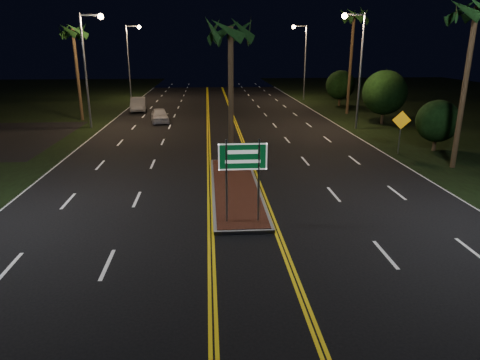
{
  "coord_description": "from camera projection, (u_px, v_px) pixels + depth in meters",
  "views": [
    {
      "loc": [
        -1.24,
        -12.3,
        6.57
      ],
      "look_at": [
        -0.12,
        2.5,
        1.9
      ],
      "focal_mm": 32.0,
      "sensor_mm": 36.0,
      "label": 1
    }
  ],
  "objects": [
    {
      "name": "car_far",
      "position": [
        138.0,
        103.0,
        44.87
      ],
      "size": [
        2.63,
        5.15,
        1.65
      ],
      "primitive_type": "imported",
      "rotation": [
        0.0,
        0.0,
        0.1
      ],
      "color": "#9B9DA4",
      "rests_on": "ground"
    },
    {
      "name": "streetlight_left_far",
      "position": [
        131.0,
        53.0,
        53.15
      ],
      "size": [
        1.91,
        0.44,
        9.0
      ],
      "color": "gray",
      "rests_on": "ground"
    },
    {
      "name": "warning_sign",
      "position": [
        401.0,
        126.0,
        26.7
      ],
      "size": [
        1.12,
        0.26,
        2.72
      ],
      "rotation": [
        0.0,
        0.0,
        -0.21
      ],
      "color": "gray",
      "rests_on": "ground"
    },
    {
      "name": "car_near",
      "position": [
        160.0,
        114.0,
        38.19
      ],
      "size": [
        2.57,
        4.63,
        1.46
      ],
      "primitive_type": "imported",
      "rotation": [
        0.0,
        0.0,
        0.16
      ],
      "color": "silver",
      "rests_on": "ground"
    },
    {
      "name": "streetlight_left_mid",
      "position": [
        89.0,
        58.0,
        34.13
      ],
      "size": [
        1.91,
        0.44,
        9.0
      ],
      "color": "gray",
      "rests_on": "ground"
    },
    {
      "name": "shrub_mid",
      "position": [
        385.0,
        93.0,
        36.78
      ],
      "size": [
        3.78,
        3.78,
        4.62
      ],
      "color": "#382819",
      "rests_on": "ground"
    },
    {
      "name": "shrub_far",
      "position": [
        340.0,
        85.0,
        48.29
      ],
      "size": [
        3.24,
        3.24,
        3.96
      ],
      "color": "#382819",
      "rests_on": "ground"
    },
    {
      "name": "ground",
      "position": [
        250.0,
        259.0,
        13.76
      ],
      "size": [
        120.0,
        120.0,
        0.0
      ],
      "primitive_type": "plane",
      "color": "black",
      "rests_on": "ground"
    },
    {
      "name": "palm_right_near",
      "position": [
        476.0,
        12.0,
        21.71
      ],
      "size": [
        2.4,
        2.4,
        9.3
      ],
      "color": "#382819",
      "rests_on": "ground"
    },
    {
      "name": "streetlight_right_far",
      "position": [
        302.0,
        54.0,
        52.78
      ],
      "size": [
        1.91,
        0.44,
        9.0
      ],
      "color": "gray",
      "rests_on": "ground"
    },
    {
      "name": "palm_right_far",
      "position": [
        354.0,
        17.0,
        40.47
      ],
      "size": [
        2.4,
        2.4,
        10.3
      ],
      "color": "#382819",
      "rests_on": "ground"
    },
    {
      "name": "shrub_near",
      "position": [
        438.0,
        121.0,
        27.46
      ],
      "size": [
        2.7,
        2.7,
        3.3
      ],
      "color": "#382819",
      "rests_on": "ground"
    },
    {
      "name": "streetlight_right_mid",
      "position": [
        357.0,
        58.0,
        33.75
      ],
      "size": [
        1.91,
        0.44,
        9.0
      ],
      "color": "gray",
      "rests_on": "ground"
    },
    {
      "name": "palm_median",
      "position": [
        230.0,
        31.0,
        21.56
      ],
      "size": [
        2.4,
        2.4,
        8.3
      ],
      "color": "#382819",
      "rests_on": "ground"
    },
    {
      "name": "palm_left_far",
      "position": [
        73.0,
        32.0,
        37.15
      ],
      "size": [
        2.4,
        2.4,
        8.8
      ],
      "color": "#382819",
      "rests_on": "ground"
    },
    {
      "name": "median_island",
      "position": [
        235.0,
        188.0,
        20.39
      ],
      "size": [
        2.25,
        10.25,
        0.17
      ],
      "color": "gray",
      "rests_on": "ground"
    },
    {
      "name": "highway_sign",
      "position": [
        243.0,
        164.0,
        15.7
      ],
      "size": [
        1.8,
        0.08,
        3.2
      ],
      "color": "gray",
      "rests_on": "ground"
    }
  ]
}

